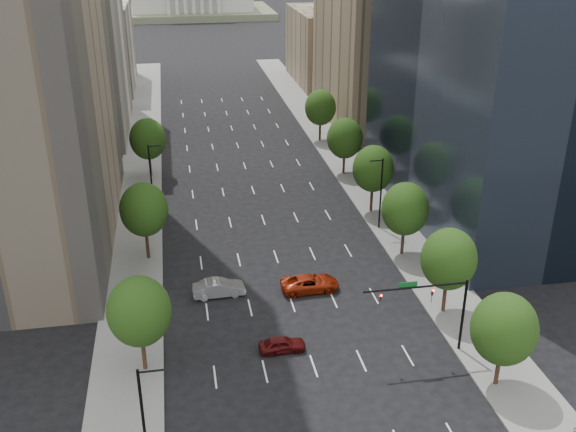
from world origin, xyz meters
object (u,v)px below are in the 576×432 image
traffic_signal (437,302)px  car_maroon (282,344)px  car_red_far (310,283)px  car_silver (219,288)px

traffic_signal → car_maroon: (-12.79, 2.56, -4.48)m
traffic_signal → car_red_far: bearing=124.2°
car_silver → car_maroon: bearing=-158.7°
car_silver → car_red_far: size_ratio=0.88×
car_maroon → car_silver: 11.27m
traffic_signal → car_silver: traffic_signal is taller
car_maroon → car_red_far: car_red_far is taller
traffic_signal → car_red_far: 15.40m
traffic_signal → car_red_far: (-8.29, 12.22, -4.35)m
car_silver → traffic_signal: bearing=-129.4°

